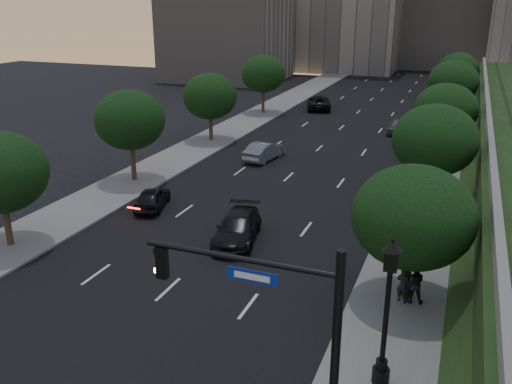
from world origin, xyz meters
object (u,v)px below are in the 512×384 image
at_px(sedan_far_right, 399,126).
at_px(sedan_far_left, 319,103).
at_px(sedan_mid_left, 264,151).
at_px(pedestrian_b, 414,283).
at_px(street_lamp, 386,320).
at_px(sedan_near_left, 152,198).
at_px(pedestrian_a, 403,285).
at_px(sedan_near_right, 237,228).
at_px(pedestrian_c, 413,238).
at_px(traffic_signal_mast, 295,357).

bearing_deg(sedan_far_right, sedan_far_left, 144.32).
xyz_separation_m(sedan_mid_left, pedestrian_b, (13.99, -19.03, 0.31)).
bearing_deg(street_lamp, sedan_near_left, 144.03).
bearing_deg(sedan_near_left, pedestrian_b, 144.33).
height_order(street_lamp, pedestrian_a, street_lamp).
bearing_deg(street_lamp, sedan_mid_left, 118.53).
bearing_deg(pedestrian_a, sedan_far_left, -52.78).
distance_m(street_lamp, sedan_near_left, 20.29).
xyz_separation_m(sedan_near_left, sedan_far_left, (1.29, 36.05, 0.13)).
relative_size(sedan_near_right, pedestrian_b, 2.83).
height_order(street_lamp, sedan_near_right, street_lamp).
bearing_deg(pedestrian_b, sedan_far_right, -89.07).
xyz_separation_m(sedan_mid_left, sedan_far_left, (-1.52, 23.03, 0.05)).
bearing_deg(street_lamp, pedestrian_c, 90.56).
relative_size(sedan_near_right, pedestrian_a, 3.24).
distance_m(sedan_far_right, pedestrian_c, 28.26).
relative_size(sedan_near_left, pedestrian_b, 2.17).
distance_m(sedan_far_right, pedestrian_b, 33.15).
height_order(sedan_near_right, sedan_far_right, sedan_near_right).
relative_size(sedan_mid_left, pedestrian_a, 2.86).
xyz_separation_m(sedan_far_right, pedestrian_b, (4.74, -32.81, 0.32)).
relative_size(sedan_near_left, sedan_mid_left, 0.87).
relative_size(sedan_near_left, sedan_far_left, 0.69).
bearing_deg(sedan_near_left, sedan_near_right, 143.29).
relative_size(street_lamp, sedan_far_left, 0.96).
xyz_separation_m(traffic_signal_mast, sedan_far_right, (-2.44, 42.98, -2.92)).
relative_size(street_lamp, pedestrian_c, 3.13).
height_order(street_lamp, sedan_near_left, street_lamp).
height_order(sedan_far_left, pedestrian_b, pedestrian_b).
bearing_deg(pedestrian_c, sedan_far_right, -76.89).
bearing_deg(traffic_signal_mast, pedestrian_c, 83.44).
bearing_deg(sedan_far_right, pedestrian_b, -76.79).
relative_size(sedan_far_left, sedan_far_right, 1.32).
height_order(street_lamp, sedan_far_left, street_lamp).
bearing_deg(sedan_far_right, pedestrian_a, -77.58).
relative_size(traffic_signal_mast, sedan_far_left, 1.19).
distance_m(pedestrian_a, pedestrian_b, 0.49).
height_order(pedestrian_a, pedestrian_c, pedestrian_c).
distance_m(sedan_mid_left, pedestrian_a, 23.50).
bearing_deg(street_lamp, pedestrian_b, 85.46).
xyz_separation_m(traffic_signal_mast, sedan_far_left, (-13.22, 52.23, -2.86)).
height_order(sedan_near_left, sedan_near_right, sedan_near_right).
distance_m(sedan_far_left, sedan_far_right, 14.20).
relative_size(sedan_far_left, pedestrian_b, 3.16).
bearing_deg(pedestrian_b, sedan_near_left, -26.97).
bearing_deg(sedan_near_left, sedan_far_left, -108.05).
bearing_deg(sedan_near_left, sedan_far_right, -130.23).
bearing_deg(pedestrian_c, sedan_near_right, 13.99).
relative_size(traffic_signal_mast, street_lamp, 1.25).
height_order(sedan_far_left, sedan_near_right, sedan_far_left).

